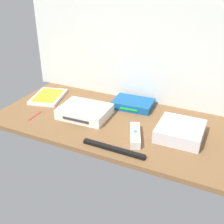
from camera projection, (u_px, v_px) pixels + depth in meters
ground_plane at (112, 122)px, 120.54cm from camera, size 100.00×48.00×2.00cm
back_wall at (136, 33)px, 124.89cm from camera, size 110.00×1.20×64.00cm
game_console at (85, 112)px, 122.52cm from camera, size 21.64×17.17×4.40cm
mini_computer at (180, 131)px, 107.32cm from camera, size 17.29×17.29×5.30cm
game_case at (48, 97)px, 139.78cm from camera, size 17.84×21.75×1.56cm
network_router at (133, 104)px, 130.47cm from camera, size 18.67×13.14×3.40cm
remote_wand at (135, 135)px, 106.86cm from camera, size 8.98×15.05×3.40cm
sensor_bar at (113, 149)px, 100.30cm from camera, size 24.02×2.07×1.40cm
stylus_pen at (35, 115)px, 123.54cm from camera, size 0.81×9.01×0.70cm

